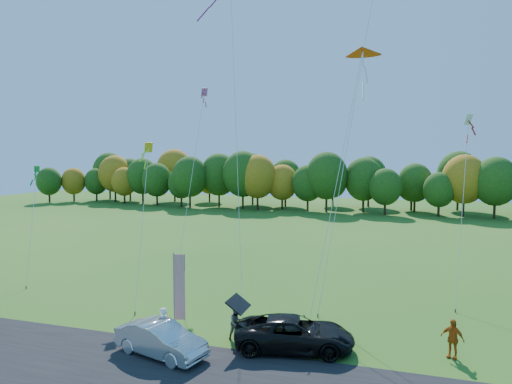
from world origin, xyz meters
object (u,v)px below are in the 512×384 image
(black_suv, at_px, (294,333))
(person_east, at_px, (452,339))
(feather_flag, at_px, (178,286))
(silver_sedan, at_px, (161,339))

(black_suv, height_order, person_east, person_east)
(black_suv, bearing_deg, person_east, -90.29)
(feather_flag, bearing_deg, silver_sedan, -87.59)
(silver_sedan, bearing_deg, black_suv, -51.78)
(black_suv, xyz_separation_m, person_east, (7.09, 1.27, 0.12))
(black_suv, distance_m, feather_flag, 6.19)
(silver_sedan, relative_size, feather_flag, 1.04)
(black_suv, relative_size, silver_sedan, 1.23)
(person_east, distance_m, feather_flag, 13.19)
(silver_sedan, xyz_separation_m, person_east, (12.87, 3.74, 0.15))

